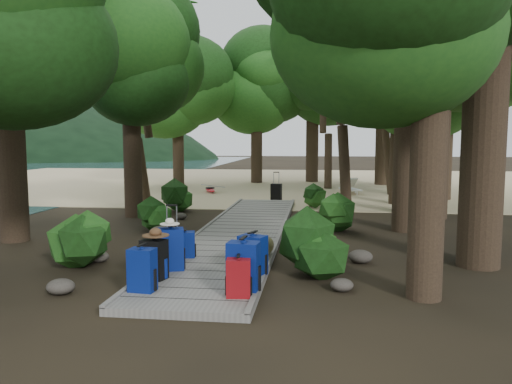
% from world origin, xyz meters
% --- Properties ---
extents(ground, '(120.00, 120.00, 0.00)m').
position_xyz_m(ground, '(0.00, 0.00, 0.00)').
color(ground, black).
rests_on(ground, ground).
extents(sand_beach, '(40.00, 22.00, 0.02)m').
position_xyz_m(sand_beach, '(0.00, 16.00, 0.01)').
color(sand_beach, tan).
rests_on(sand_beach, ground).
extents(boardwalk, '(2.00, 12.00, 0.12)m').
position_xyz_m(boardwalk, '(0.00, 1.00, 0.06)').
color(boardwalk, slate).
rests_on(boardwalk, ground).
extents(backpack_left_a, '(0.40, 0.30, 0.70)m').
position_xyz_m(backpack_left_a, '(-0.69, -4.22, 0.47)').
color(backpack_left_a, navy).
rests_on(backpack_left_a, boardwalk).
extents(backpack_left_b, '(0.44, 0.36, 0.70)m').
position_xyz_m(backpack_left_b, '(-0.73, -3.58, 0.47)').
color(backpack_left_b, black).
rests_on(backpack_left_b, boardwalk).
extents(backpack_left_c, '(0.49, 0.41, 0.78)m').
position_xyz_m(backpack_left_c, '(-0.62, -3.00, 0.51)').
color(backpack_left_c, navy).
rests_on(backpack_left_c, boardwalk).
extents(backpack_left_d, '(0.40, 0.32, 0.53)m').
position_xyz_m(backpack_left_d, '(-0.62, -2.09, 0.39)').
color(backpack_left_d, navy).
rests_on(backpack_left_d, boardwalk).
extents(backpack_right_a, '(0.36, 0.27, 0.60)m').
position_xyz_m(backpack_right_a, '(0.74, -4.31, 0.42)').
color(backpack_right_a, maroon).
rests_on(backpack_right_a, boardwalk).
extents(backpack_right_b, '(0.48, 0.36, 0.81)m').
position_xyz_m(backpack_right_b, '(0.77, -4.05, 0.52)').
color(backpack_right_b, navy).
rests_on(backpack_right_b, boardwalk).
extents(backpack_right_c, '(0.50, 0.43, 0.72)m').
position_xyz_m(backpack_right_c, '(0.79, -3.15, 0.48)').
color(backpack_right_c, navy).
rests_on(backpack_right_c, boardwalk).
extents(backpack_right_d, '(0.44, 0.36, 0.61)m').
position_xyz_m(backpack_right_d, '(0.72, -2.66, 0.42)').
color(backpack_right_d, '#364418').
rests_on(backpack_right_d, boardwalk).
extents(duffel_right_khaki, '(0.63, 0.69, 0.39)m').
position_xyz_m(duffel_right_khaki, '(0.68, -1.98, 0.31)').
color(duffel_right_khaki, olive).
rests_on(duffel_right_khaki, boardwalk).
extents(suitcase_on_boardwalk, '(0.38, 0.23, 0.57)m').
position_xyz_m(suitcase_on_boardwalk, '(-0.80, -2.34, 0.41)').
color(suitcase_on_boardwalk, black).
rests_on(suitcase_on_boardwalk, boardwalk).
extents(lone_suitcase_on_sand, '(0.43, 0.29, 0.63)m').
position_xyz_m(lone_suitcase_on_sand, '(0.27, 7.76, 0.33)').
color(lone_suitcase_on_sand, black).
rests_on(lone_suitcase_on_sand, sand_beach).
extents(hat_brown, '(0.42, 0.42, 0.13)m').
position_xyz_m(hat_brown, '(-0.69, -3.60, 0.88)').
color(hat_brown, '#51351E').
rests_on(hat_brown, backpack_left_b).
extents(hat_white, '(0.33, 0.33, 0.11)m').
position_xyz_m(hat_white, '(-0.63, -3.02, 0.96)').
color(hat_white, silver).
rests_on(hat_white, backpack_left_c).
extents(kayak, '(1.72, 2.91, 0.29)m').
position_xyz_m(kayak, '(-2.83, 10.22, 0.16)').
color(kayak, '#B50F17').
rests_on(kayak, sand_beach).
extents(sun_lounger, '(1.15, 2.05, 0.63)m').
position_xyz_m(sun_lounger, '(3.21, 10.44, 0.33)').
color(sun_lounger, silver).
rests_on(sun_lounger, sand_beach).
extents(tree_right_a, '(4.36, 4.36, 7.27)m').
position_xyz_m(tree_right_a, '(3.38, -3.68, 3.63)').
color(tree_right_a, black).
rests_on(tree_right_a, ground).
extents(tree_right_c, '(5.10, 5.10, 8.82)m').
position_xyz_m(tree_right_c, '(4.01, 1.85, 4.41)').
color(tree_right_c, black).
rests_on(tree_right_c, ground).
extents(tree_right_d, '(5.70, 5.70, 10.44)m').
position_xyz_m(tree_right_d, '(5.25, 4.08, 5.22)').
color(tree_right_d, black).
rests_on(tree_right_d, ground).
extents(tree_right_e, '(4.52, 4.52, 8.14)m').
position_xyz_m(tree_right_e, '(4.65, 7.27, 4.07)').
color(tree_right_e, black).
rests_on(tree_right_e, ground).
extents(tree_right_f, '(5.96, 5.96, 10.64)m').
position_xyz_m(tree_right_f, '(6.58, 8.94, 5.32)').
color(tree_right_f, black).
rests_on(tree_right_f, ground).
extents(tree_left_b, '(5.05, 5.05, 9.09)m').
position_xyz_m(tree_left_b, '(-5.06, -0.51, 4.54)').
color(tree_left_b, black).
rests_on(tree_left_b, ground).
extents(tree_left_c, '(4.40, 4.40, 7.64)m').
position_xyz_m(tree_left_c, '(-3.67, 3.30, 3.82)').
color(tree_left_c, black).
rests_on(tree_left_c, ground).
extents(tree_back_a, '(5.00, 5.00, 8.66)m').
position_xyz_m(tree_back_a, '(-1.43, 15.50, 4.33)').
color(tree_back_a, black).
rests_on(tree_back_a, ground).
extents(tree_back_b, '(5.41, 5.41, 9.66)m').
position_xyz_m(tree_back_b, '(1.51, 16.51, 4.83)').
color(tree_back_b, black).
rests_on(tree_back_b, ground).
extents(tree_back_c, '(5.58, 5.58, 10.04)m').
position_xyz_m(tree_back_c, '(5.09, 15.08, 5.02)').
color(tree_back_c, black).
rests_on(tree_back_c, ground).
extents(tree_back_d, '(4.89, 4.89, 8.15)m').
position_xyz_m(tree_back_d, '(-5.30, 13.97, 4.07)').
color(tree_back_d, black).
rests_on(tree_back_d, ground).
extents(palm_right_a, '(4.93, 4.93, 8.40)m').
position_xyz_m(palm_right_a, '(2.95, 6.07, 4.20)').
color(palm_right_a, '#154413').
rests_on(palm_right_a, ground).
extents(palm_right_b, '(4.43, 4.43, 8.57)m').
position_xyz_m(palm_right_b, '(4.89, 10.59, 4.28)').
color(palm_right_b, '#154413').
rests_on(palm_right_b, ground).
extents(palm_right_c, '(4.92, 4.92, 7.83)m').
position_xyz_m(palm_right_c, '(2.59, 12.94, 3.91)').
color(palm_right_c, '#154413').
rests_on(palm_right_c, ground).
extents(palm_left_a, '(4.48, 4.48, 7.12)m').
position_xyz_m(palm_left_a, '(-4.61, 6.35, 3.56)').
color(palm_left_a, '#154413').
rests_on(palm_left_a, ground).
extents(rock_left_a, '(0.42, 0.38, 0.23)m').
position_xyz_m(rock_left_a, '(-1.99, -4.15, 0.12)').
color(rock_left_a, '#4C473F').
rests_on(rock_left_a, ground).
extents(rock_left_b, '(0.40, 0.36, 0.22)m').
position_xyz_m(rock_left_b, '(-2.28, -2.22, 0.11)').
color(rock_left_b, '#4C473F').
rests_on(rock_left_b, ground).
extents(rock_left_c, '(0.55, 0.50, 0.30)m').
position_xyz_m(rock_left_c, '(-1.80, 0.10, 0.15)').
color(rock_left_c, '#4C473F').
rests_on(rock_left_c, ground).
extents(rock_left_d, '(0.34, 0.31, 0.19)m').
position_xyz_m(rock_left_d, '(-2.12, 2.99, 0.09)').
color(rock_left_d, '#4C473F').
rests_on(rock_left_d, ground).
extents(rock_right_a, '(0.36, 0.32, 0.20)m').
position_xyz_m(rock_right_a, '(2.21, -3.48, 0.10)').
color(rock_right_a, '#4C473F').
rests_on(rock_right_a, ground).
extents(rock_right_b, '(0.46, 0.41, 0.25)m').
position_xyz_m(rock_right_b, '(2.64, -1.67, 0.13)').
color(rock_right_b, '#4C473F').
rests_on(rock_right_b, ground).
extents(rock_right_c, '(0.28, 0.25, 0.15)m').
position_xyz_m(rock_right_c, '(1.59, 1.98, 0.08)').
color(rock_right_c, '#4C473F').
rests_on(rock_right_c, ground).
extents(rock_right_d, '(0.56, 0.51, 0.31)m').
position_xyz_m(rock_right_d, '(2.53, 4.43, 0.15)').
color(rock_right_d, '#4C473F').
rests_on(rock_right_d, ground).
extents(shrub_left_a, '(1.20, 1.20, 1.08)m').
position_xyz_m(shrub_left_a, '(-2.41, -2.64, 0.54)').
color(shrub_left_a, '#1B4B16').
rests_on(shrub_left_a, ground).
extents(shrub_left_b, '(0.87, 0.87, 0.79)m').
position_xyz_m(shrub_left_b, '(-2.25, 0.92, 0.39)').
color(shrub_left_b, '#1B4B16').
rests_on(shrub_left_b, ground).
extents(shrub_left_c, '(1.08, 1.08, 0.97)m').
position_xyz_m(shrub_left_c, '(-2.80, 4.47, 0.48)').
color(shrub_left_c, '#1B4B16').
rests_on(shrub_left_c, ground).
extents(shrub_right_a, '(1.09, 1.09, 0.98)m').
position_xyz_m(shrub_right_a, '(1.85, -2.71, 0.49)').
color(shrub_right_a, '#1B4B16').
rests_on(shrub_right_a, ground).
extents(shrub_right_b, '(1.12, 1.12, 1.01)m').
position_xyz_m(shrub_right_b, '(2.31, 1.52, 0.51)').
color(shrub_right_b, '#1B4B16').
rests_on(shrub_right_b, ground).
extents(shrub_right_c, '(0.83, 0.83, 0.75)m').
position_xyz_m(shrub_right_c, '(1.61, 5.92, 0.37)').
color(shrub_right_c, '#1B4B16').
rests_on(shrub_right_c, ground).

